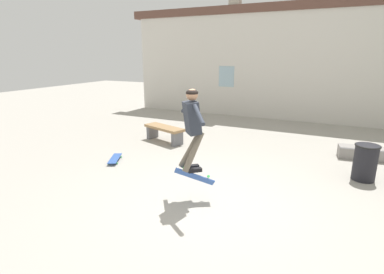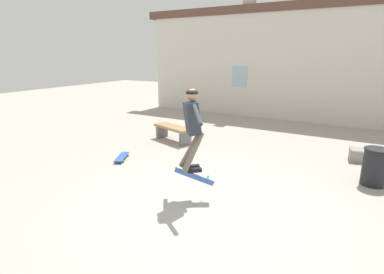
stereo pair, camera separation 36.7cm
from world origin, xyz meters
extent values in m
plane|color=#A39E93|center=(0.00, 0.00, 0.00)|extent=(40.00, 40.00, 0.00)
cube|color=beige|center=(0.00, 8.27, 2.17)|extent=(13.89, 0.40, 4.34)
cube|color=brown|center=(0.00, 8.27, 4.51)|extent=(14.59, 0.52, 0.35)
cube|color=#99B7C6|center=(-2.48, 8.06, 1.74)|extent=(0.70, 0.02, 0.90)
cube|color=#99754C|center=(-2.78, 3.11, 0.46)|extent=(1.52, 0.90, 0.08)
cube|color=slate|center=(-3.35, 3.29, 0.21)|extent=(0.24, 0.42, 0.42)
cube|color=slate|center=(-2.21, 2.92, 0.21)|extent=(0.24, 0.42, 0.42)
cylinder|color=black|center=(2.77, 2.44, 0.41)|extent=(0.48, 0.48, 0.81)
torus|color=black|center=(2.77, 2.44, 0.79)|extent=(0.52, 0.52, 0.04)
cube|color=#282D38|center=(-0.27, -0.06, 1.61)|extent=(0.44, 0.45, 0.61)
sphere|color=#A37556|center=(-0.27, -0.06, 2.02)|extent=(0.30, 0.30, 0.21)
ellipsoid|color=black|center=(-0.27, -0.06, 2.06)|extent=(0.31, 0.31, 0.12)
cylinder|color=#6B6051|center=(-0.33, 0.00, 0.99)|extent=(0.47, 0.31, 0.75)
cube|color=black|center=(-0.31, 0.02, 0.63)|extent=(0.26, 0.25, 0.07)
cylinder|color=#6B6051|center=(-0.22, -0.12, 0.99)|extent=(0.33, 0.46, 0.75)
cube|color=black|center=(-0.19, -0.10, 0.63)|extent=(0.26, 0.25, 0.07)
cylinder|color=#282D38|center=(-0.53, 0.22, 1.74)|extent=(0.40, 0.43, 0.31)
cylinder|color=#282D38|center=(-0.02, -0.33, 1.74)|extent=(0.40, 0.43, 0.31)
cube|color=#2D519E|center=(-0.21, -0.09, 0.49)|extent=(0.77, 0.40, 0.40)
cylinder|color=green|center=(0.05, -0.02, 0.52)|extent=(0.06, 0.07, 0.06)
cylinder|color=green|center=(-0.05, 0.09, 0.37)|extent=(0.06, 0.07, 0.06)
cylinder|color=green|center=(-0.37, -0.20, 0.67)|extent=(0.06, 0.07, 0.06)
cylinder|color=green|center=(-0.47, -0.09, 0.53)|extent=(0.06, 0.07, 0.06)
cube|color=#2D519E|center=(-3.02, 0.98, 0.07)|extent=(0.55, 0.80, 0.02)
cylinder|color=green|center=(-2.81, 0.82, 0.03)|extent=(0.04, 0.06, 0.05)
cylinder|color=green|center=(-3.02, 0.71, 0.03)|extent=(0.04, 0.06, 0.05)
cylinder|color=green|center=(-3.03, 1.25, 0.03)|extent=(0.04, 0.06, 0.05)
cylinder|color=green|center=(-3.24, 1.14, 0.03)|extent=(0.04, 0.06, 0.05)
camera|label=1|loc=(2.02, -4.81, 2.72)|focal=28.00mm
camera|label=2|loc=(2.34, -4.64, 2.72)|focal=28.00mm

